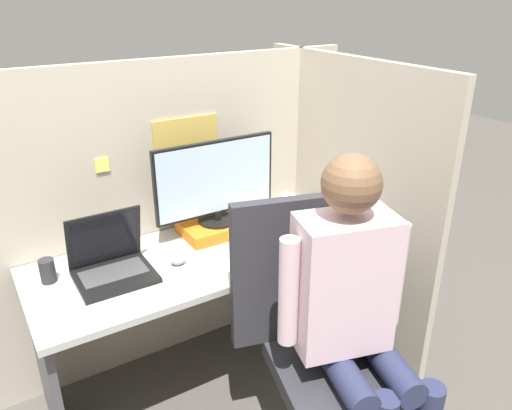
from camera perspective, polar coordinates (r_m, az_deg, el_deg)
cubicle_panel_back at (r=2.51m, az=-9.72°, el=-1.25°), size 1.99×0.05×1.53m
cubicle_panel_right at (r=2.58m, az=9.80°, el=-0.62°), size 0.04×1.24×1.53m
desk at (r=2.35m, az=-6.16°, el=-9.16°), size 1.49×0.62×0.71m
paper_box at (r=2.43m, az=-4.42°, el=-2.47°), size 0.35×0.24×0.06m
monitor at (r=2.34m, az=-4.63°, el=2.77°), size 0.61×0.18×0.40m
laptop at (r=2.15m, az=-16.15°, el=-6.53°), size 0.31×0.26×0.27m
mouse at (r=2.18m, az=-8.87°, el=-6.26°), size 0.07×0.05×0.04m
stapler at (r=2.64m, az=6.25°, el=-0.42°), size 0.05×0.16×0.05m
carrot_toy at (r=2.20m, az=0.32°, el=-5.66°), size 0.04×0.14×0.04m
office_chair at (r=2.02m, az=6.63°, el=-14.67°), size 0.57×0.62×1.10m
person at (r=1.82m, az=11.36°, el=-11.49°), size 0.46×0.50×1.33m
coffee_mug at (r=2.64m, az=3.69°, el=0.22°), size 0.07×0.07×0.10m
pen_cup at (r=2.19m, az=-22.73°, el=-6.95°), size 0.06×0.06×0.10m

